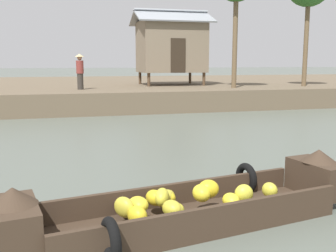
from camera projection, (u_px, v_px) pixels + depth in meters
ground_plane at (141, 154)px, 9.85m from camera, size 300.00×300.00×0.00m
riverbank_strip at (91, 89)px, 26.15m from camera, size 160.00×20.00×0.96m
banana_boat at (191, 205)px, 5.50m from camera, size 5.24×2.30×0.85m
stilt_house_mid_left at (171, 46)px, 22.24m from camera, size 4.18×3.34×4.14m
vendor_person at (80, 70)px, 18.59m from camera, size 0.44×0.44×1.66m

